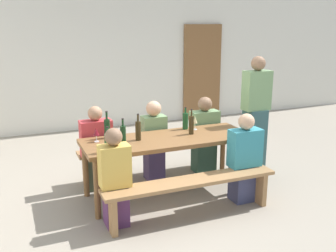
# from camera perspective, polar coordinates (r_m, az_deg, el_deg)

# --- Properties ---
(ground_plane) EXTENTS (24.00, 24.00, 0.00)m
(ground_plane) POSITION_cam_1_polar(r_m,az_deg,el_deg) (5.17, 0.00, -9.68)
(ground_plane) COLOR gray
(back_wall) EXTENTS (14.00, 0.20, 3.20)m
(back_wall) POSITION_cam_1_polar(r_m,az_deg,el_deg) (8.24, -10.00, 10.81)
(back_wall) COLOR silver
(back_wall) RESTS_ON ground
(wooden_door) EXTENTS (0.90, 0.06, 2.10)m
(wooden_door) POSITION_cam_1_polar(r_m,az_deg,el_deg) (8.95, 4.97, 7.74)
(wooden_door) COLOR brown
(wooden_door) RESTS_ON ground
(tasting_table) EXTENTS (2.13, 0.76, 0.75)m
(tasting_table) POSITION_cam_1_polar(r_m,az_deg,el_deg) (4.93, 0.00, -2.57)
(tasting_table) COLOR brown
(tasting_table) RESTS_ON ground
(bench_near) EXTENTS (2.03, 0.30, 0.45)m
(bench_near) POSITION_cam_1_polar(r_m,az_deg,el_deg) (4.46, 3.40, -8.85)
(bench_near) COLOR #9E7247
(bench_near) RESTS_ON ground
(bench_far) EXTENTS (2.03, 0.30, 0.45)m
(bench_far) POSITION_cam_1_polar(r_m,az_deg,el_deg) (5.64, -2.66, -3.70)
(bench_far) COLOR #9E7247
(bench_far) RESTS_ON ground
(wine_bottle_0) EXTENTS (0.08, 0.08, 0.29)m
(wine_bottle_0) POSITION_cam_1_polar(r_m,az_deg,el_deg) (4.39, -8.70, -2.37)
(wine_bottle_0) COLOR #194723
(wine_bottle_0) RESTS_ON tasting_table
(wine_bottle_1) EXTENTS (0.07, 0.07, 0.34)m
(wine_bottle_1) POSITION_cam_1_polar(r_m,az_deg,el_deg) (4.92, -8.80, -0.30)
(wine_bottle_1) COLOR #143319
(wine_bottle_1) RESTS_ON tasting_table
(wine_bottle_2) EXTENTS (0.07, 0.07, 0.33)m
(wine_bottle_2) POSITION_cam_1_polar(r_m,az_deg,el_deg) (4.79, -4.33, -0.61)
(wine_bottle_2) COLOR #332814
(wine_bottle_2) RESTS_ON tasting_table
(wine_bottle_3) EXTENTS (0.07, 0.07, 0.30)m
(wine_bottle_3) POSITION_cam_1_polar(r_m,az_deg,el_deg) (5.28, 2.53, 0.79)
(wine_bottle_3) COLOR #194723
(wine_bottle_3) RESTS_ON tasting_table
(wine_bottle_4) EXTENTS (0.06, 0.06, 0.33)m
(wine_bottle_4) POSITION_cam_1_polar(r_m,az_deg,el_deg) (5.05, 3.39, 0.21)
(wine_bottle_4) COLOR #332814
(wine_bottle_4) RESTS_ON tasting_table
(wine_bottle_5) EXTENTS (0.07, 0.07, 0.32)m
(wine_bottle_5) POSITION_cam_1_polar(r_m,az_deg,el_deg) (4.63, -6.52, -1.26)
(wine_bottle_5) COLOR #143319
(wine_bottle_5) RESTS_ON tasting_table
(wine_glass_0) EXTENTS (0.06, 0.06, 0.18)m
(wine_glass_0) POSITION_cam_1_polar(r_m,az_deg,el_deg) (5.26, 3.94, 0.83)
(wine_glass_0) COLOR silver
(wine_glass_0) RESTS_ON tasting_table
(wine_glass_1) EXTENTS (0.07, 0.07, 0.17)m
(wine_glass_1) POSITION_cam_1_polar(r_m,az_deg,el_deg) (4.79, -10.34, -0.89)
(wine_glass_1) COLOR silver
(wine_glass_1) RESTS_ON tasting_table
(seated_guest_near_0) EXTENTS (0.32, 0.24, 1.09)m
(seated_guest_near_0) POSITION_cam_1_polar(r_m,az_deg,el_deg) (4.26, -7.66, -7.74)
(seated_guest_near_0) COLOR #572F5B
(seated_guest_near_0) RESTS_ON ground
(seated_guest_near_1) EXTENTS (0.39, 0.24, 1.10)m
(seated_guest_near_1) POSITION_cam_1_polar(r_m,az_deg,el_deg) (4.89, 10.99, -4.91)
(seated_guest_near_1) COLOR #3B3F64
(seated_guest_near_1) RESTS_ON ground
(seated_guest_far_0) EXTENTS (0.41, 0.24, 1.11)m
(seated_guest_far_0) POSITION_cam_1_polar(r_m,az_deg,el_deg) (5.24, -10.25, -3.50)
(seated_guest_far_0) COLOR #48553F
(seated_guest_far_0) RESTS_ON ground
(seated_guest_far_1) EXTENTS (0.33, 0.24, 1.12)m
(seated_guest_far_1) POSITION_cam_1_polar(r_m,az_deg,el_deg) (5.45, -2.04, -2.31)
(seated_guest_far_1) COLOR #4A3B67
(seated_guest_far_1) RESTS_ON ground
(seated_guest_far_2) EXTENTS (0.41, 0.24, 1.12)m
(seated_guest_far_2) POSITION_cam_1_polar(r_m,az_deg,el_deg) (5.76, 5.26, -1.57)
(seated_guest_far_2) COLOR #2E4E3D
(seated_guest_far_2) RESTS_ON ground
(standing_host) EXTENTS (0.38, 0.24, 1.70)m
(standing_host) POSITION_cam_1_polar(r_m,az_deg,el_deg) (5.72, 12.49, 1.11)
(standing_host) COLOR #315557
(standing_host) RESTS_ON ground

